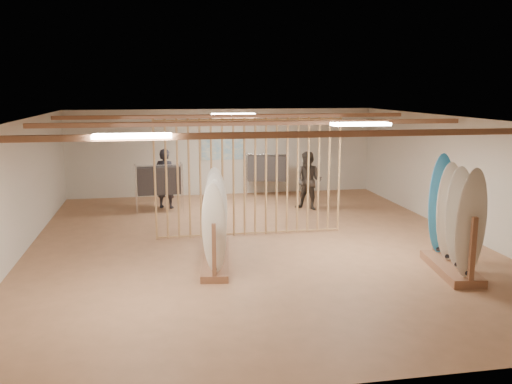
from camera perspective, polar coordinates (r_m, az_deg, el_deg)
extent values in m
plane|color=#AB7752|center=(12.29, 0.00, -5.50)|extent=(12.00, 12.00, 0.00)
plane|color=#999690|center=(11.80, 0.00, 7.65)|extent=(12.00, 12.00, 0.00)
plane|color=beige|center=(17.84, -3.50, 4.22)|extent=(12.00, 0.00, 12.00)
plane|color=beige|center=(6.33, 9.99, -8.34)|extent=(12.00, 0.00, 12.00)
plane|color=beige|center=(12.12, -23.94, 0.12)|extent=(0.00, 12.00, 12.00)
plane|color=beige|center=(13.77, 20.93, 1.53)|extent=(0.00, 12.00, 12.00)
cube|color=#946143|center=(11.81, 0.00, 7.26)|extent=(9.50, 6.12, 0.10)
cube|color=white|center=(11.81, 0.00, 7.36)|extent=(1.20, 0.35, 0.06)
cylinder|color=tan|center=(12.56, -10.59, 1.23)|extent=(0.05, 0.05, 2.78)
cylinder|color=tan|center=(12.56, -9.41, 1.27)|extent=(0.05, 0.05, 2.78)
cylinder|color=tan|center=(12.57, -8.23, 1.31)|extent=(0.05, 0.05, 2.78)
cylinder|color=tan|center=(12.58, -7.05, 1.35)|extent=(0.05, 0.05, 2.78)
cylinder|color=tan|center=(12.60, -5.88, 1.39)|extent=(0.05, 0.05, 2.78)
cylinder|color=tan|center=(12.62, -4.71, 1.43)|extent=(0.05, 0.05, 2.78)
cylinder|color=tan|center=(12.65, -3.54, 1.46)|extent=(0.05, 0.05, 2.78)
cylinder|color=tan|center=(12.68, -2.38, 1.50)|extent=(0.05, 0.05, 2.78)
cylinder|color=tan|center=(12.72, -1.23, 1.53)|extent=(0.05, 0.05, 2.78)
cylinder|color=tan|center=(12.76, -0.08, 1.57)|extent=(0.05, 0.05, 2.78)
cylinder|color=tan|center=(12.81, 1.06, 1.60)|extent=(0.05, 0.05, 2.78)
cylinder|color=tan|center=(12.87, 2.19, 1.64)|extent=(0.05, 0.05, 2.78)
cylinder|color=tan|center=(12.92, 3.31, 1.67)|extent=(0.05, 0.05, 2.78)
cylinder|color=tan|center=(12.99, 4.42, 1.70)|extent=(0.05, 0.05, 2.78)
cylinder|color=tan|center=(13.06, 5.52, 1.73)|extent=(0.05, 0.05, 2.78)
cylinder|color=tan|center=(13.13, 6.61, 1.76)|extent=(0.05, 0.05, 2.78)
cylinder|color=tan|center=(13.21, 7.68, 1.79)|extent=(0.05, 0.05, 2.78)
cylinder|color=tan|center=(13.29, 8.74, 1.81)|extent=(0.05, 0.05, 2.78)
cube|color=teal|center=(17.80, -3.50, 4.85)|extent=(1.40, 0.03, 0.90)
cube|color=#946143|center=(11.13, -4.22, -6.92)|extent=(0.85, 2.68, 0.14)
cylinder|color=black|center=(10.90, -4.28, -2.65)|extent=(0.36, 2.57, 0.01)
ellipsoid|color=silver|center=(9.79, -4.45, -3.79)|extent=(0.45, 0.11, 1.71)
ellipsoid|color=white|center=(10.16, -4.39, -3.26)|extent=(0.45, 0.11, 1.71)
ellipsoid|color=white|center=(10.52, -4.34, -2.76)|extent=(0.45, 0.11, 1.71)
ellipsoid|color=white|center=(10.88, -4.29, -2.30)|extent=(0.45, 0.11, 1.71)
ellipsoid|color=white|center=(11.24, -4.24, -1.86)|extent=(0.45, 0.11, 1.71)
ellipsoid|color=silver|center=(11.61, -4.20, -1.46)|extent=(0.45, 0.11, 1.71)
ellipsoid|color=white|center=(11.97, -4.15, -1.08)|extent=(0.45, 0.11, 1.71)
cube|color=#946143|center=(11.10, 19.84, -7.54)|extent=(0.88, 1.93, 0.16)
cylinder|color=black|center=(10.84, 20.18, -2.51)|extent=(0.30, 1.79, 0.01)
ellipsoid|color=silver|center=(10.17, 21.70, -3.01)|extent=(0.52, 0.15, 2.00)
ellipsoid|color=white|center=(10.60, 20.68, -2.39)|extent=(0.52, 0.15, 2.00)
ellipsoid|color=silver|center=(11.04, 19.75, -1.82)|extent=(0.52, 0.15, 2.00)
ellipsoid|color=#2D8CD1|center=(11.49, 18.89, -1.29)|extent=(0.52, 0.15, 2.00)
cylinder|color=silver|center=(15.45, -10.24, 2.78)|extent=(1.29, 0.13, 0.03)
cube|color=black|center=(15.52, -10.19, 1.18)|extent=(1.22, 0.42, 0.78)
cylinder|color=silver|center=(15.55, -10.16, 0.43)|extent=(0.03, 0.03, 1.38)
cylinder|color=silver|center=(17.36, 1.19, 4.00)|extent=(1.30, 0.35, 0.03)
cube|color=black|center=(17.42, 1.19, 2.52)|extent=(1.28, 0.62, 0.81)
cylinder|color=silver|center=(17.46, 1.18, 1.82)|extent=(0.03, 0.03, 1.43)
imported|color=#25242B|center=(15.97, -9.55, 1.83)|extent=(0.86, 0.74, 1.99)
imported|color=#362F2A|center=(15.61, 5.56, 1.57)|extent=(1.17, 1.12, 1.91)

